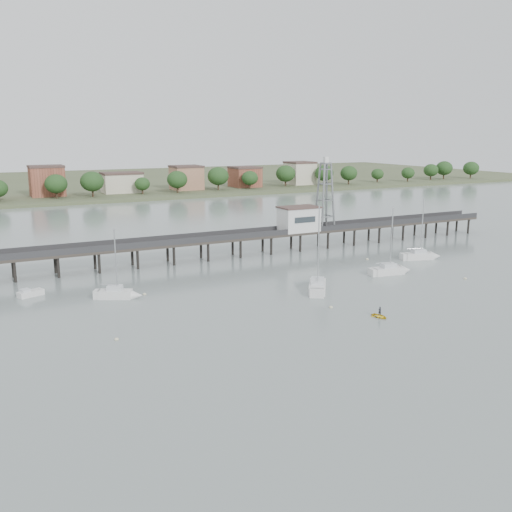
{
  "coord_description": "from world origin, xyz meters",
  "views": [
    {
      "loc": [
        -37.25,
        -42.31,
        24.59
      ],
      "look_at": [
        5.68,
        42.0,
        4.0
      ],
      "focal_mm": 40.0,
      "sensor_mm": 36.0,
      "label": 1
    }
  ],
  "objects_px": {
    "pier": "(188,242)",
    "sailboat_c": "(318,285)",
    "sailboat_e": "(424,256)",
    "yellow_dinghy": "(379,317)",
    "white_tender": "(30,293)",
    "sailboat_b": "(121,294)",
    "sailboat_d": "(394,270)",
    "lattice_tower": "(325,196)"
  },
  "relations": [
    {
      "from": "lattice_tower",
      "to": "white_tender",
      "type": "relative_size",
      "value": 3.78
    },
    {
      "from": "pier",
      "to": "sailboat_b",
      "type": "distance_m",
      "value": 26.42
    },
    {
      "from": "pier",
      "to": "white_tender",
      "type": "height_order",
      "value": "pier"
    },
    {
      "from": "sailboat_b",
      "to": "yellow_dinghy",
      "type": "xyz_separation_m",
      "value": [
        29.03,
        -24.9,
        -0.65
      ]
    },
    {
      "from": "pier",
      "to": "sailboat_e",
      "type": "xyz_separation_m",
      "value": [
        42.39,
        -19.23,
        -3.15
      ]
    },
    {
      "from": "pier",
      "to": "sailboat_e",
      "type": "bearing_deg",
      "value": -24.4
    },
    {
      "from": "sailboat_b",
      "to": "sailboat_e",
      "type": "bearing_deg",
      "value": 27.22
    },
    {
      "from": "sailboat_c",
      "to": "white_tender",
      "type": "bearing_deg",
      "value": 103.28
    },
    {
      "from": "white_tender",
      "to": "sailboat_d",
      "type": "bearing_deg",
      "value": -35.34
    },
    {
      "from": "sailboat_b",
      "to": "yellow_dinghy",
      "type": "distance_m",
      "value": 38.25
    },
    {
      "from": "sailboat_d",
      "to": "sailboat_b",
      "type": "height_order",
      "value": "sailboat_d"
    },
    {
      "from": "yellow_dinghy",
      "to": "sailboat_e",
      "type": "bearing_deg",
      "value": 28.15
    },
    {
      "from": "yellow_dinghy",
      "to": "sailboat_d",
      "type": "bearing_deg",
      "value": 35.11
    },
    {
      "from": "pier",
      "to": "lattice_tower",
      "type": "bearing_deg",
      "value": 0.0
    },
    {
      "from": "white_tender",
      "to": "lattice_tower",
      "type": "bearing_deg",
      "value": -10.95
    },
    {
      "from": "sailboat_d",
      "to": "yellow_dinghy",
      "type": "height_order",
      "value": "sailboat_d"
    },
    {
      "from": "pier",
      "to": "sailboat_e",
      "type": "relative_size",
      "value": 11.92
    },
    {
      "from": "white_tender",
      "to": "sailboat_e",
      "type": "bearing_deg",
      "value": -27.67
    },
    {
      "from": "sailboat_d",
      "to": "sailboat_c",
      "type": "bearing_deg",
      "value": -166.17
    },
    {
      "from": "pier",
      "to": "sailboat_c",
      "type": "distance_m",
      "value": 30.55
    },
    {
      "from": "sailboat_b",
      "to": "white_tender",
      "type": "bearing_deg",
      "value": 175.9
    },
    {
      "from": "white_tender",
      "to": "pier",
      "type": "bearing_deg",
      "value": -0.33
    },
    {
      "from": "sailboat_d",
      "to": "white_tender",
      "type": "height_order",
      "value": "sailboat_d"
    },
    {
      "from": "sailboat_b",
      "to": "lattice_tower",
      "type": "bearing_deg",
      "value": 48.52
    },
    {
      "from": "sailboat_e",
      "to": "sailboat_b",
      "type": "bearing_deg",
      "value": -163.7
    },
    {
      "from": "sailboat_c",
      "to": "yellow_dinghy",
      "type": "height_order",
      "value": "sailboat_c"
    },
    {
      "from": "sailboat_e",
      "to": "yellow_dinghy",
      "type": "bearing_deg",
      "value": -125.09
    },
    {
      "from": "sailboat_e",
      "to": "sailboat_c",
      "type": "bearing_deg",
      "value": -147.7
    },
    {
      "from": "pier",
      "to": "sailboat_b",
      "type": "relative_size",
      "value": 13.53
    },
    {
      "from": "sailboat_c",
      "to": "white_tender",
      "type": "distance_m",
      "value": 44.75
    },
    {
      "from": "pier",
      "to": "sailboat_b",
      "type": "bearing_deg",
      "value": -132.81
    },
    {
      "from": "sailboat_d",
      "to": "sailboat_b",
      "type": "xyz_separation_m",
      "value": [
        -46.81,
        6.75,
        0.01
      ]
    },
    {
      "from": "sailboat_b",
      "to": "sailboat_d",
      "type": "bearing_deg",
      "value": 19.0
    },
    {
      "from": "lattice_tower",
      "to": "white_tender",
      "type": "bearing_deg",
      "value": -169.11
    },
    {
      "from": "pier",
      "to": "sailboat_b",
      "type": "xyz_separation_m",
      "value": [
        -17.83,
        -19.25,
        -3.14
      ]
    },
    {
      "from": "lattice_tower",
      "to": "sailboat_b",
      "type": "distance_m",
      "value": 53.97
    },
    {
      "from": "lattice_tower",
      "to": "sailboat_d",
      "type": "height_order",
      "value": "lattice_tower"
    },
    {
      "from": "pier",
      "to": "yellow_dinghy",
      "type": "distance_m",
      "value": 45.7
    },
    {
      "from": "sailboat_c",
      "to": "lattice_tower",
      "type": "bearing_deg",
      "value": -0.72
    },
    {
      "from": "lattice_tower",
      "to": "sailboat_b",
      "type": "relative_size",
      "value": 1.4
    },
    {
      "from": "pier",
      "to": "white_tender",
      "type": "xyz_separation_m",
      "value": [
        -30.02,
        -11.83,
        -3.34
      ]
    },
    {
      "from": "sailboat_e",
      "to": "yellow_dinghy",
      "type": "distance_m",
      "value": 39.93
    }
  ]
}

